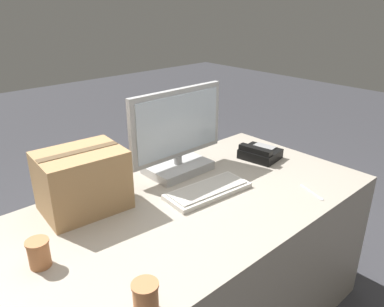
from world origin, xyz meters
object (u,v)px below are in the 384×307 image
at_px(paper_cup_right, 146,298).
at_px(spoon, 315,194).
at_px(monitor, 178,139).
at_px(desk_phone, 260,153).
at_px(cardboard_box, 82,181).
at_px(keyboard, 208,191).
at_px(paper_cup_left, 39,253).

height_order(paper_cup_right, spoon, paper_cup_right).
bearing_deg(monitor, spoon, -63.84).
bearing_deg(desk_phone, paper_cup_right, -165.96).
bearing_deg(desk_phone, cardboard_box, 161.16).
bearing_deg(keyboard, cardboard_box, 156.03).
bearing_deg(cardboard_box, spoon, -36.06).
bearing_deg(desk_phone, keyboard, -178.43).
bearing_deg(keyboard, paper_cup_right, -143.80).
bearing_deg(cardboard_box, keyboard, -28.72).
bearing_deg(monitor, cardboard_box, -179.08).
bearing_deg(cardboard_box, paper_cup_left, -140.31).
bearing_deg(spoon, monitor, -133.59).
relative_size(keyboard, desk_phone, 1.88).
xyz_separation_m(paper_cup_right, cardboard_box, (0.15, 0.65, 0.08)).
relative_size(paper_cup_left, cardboard_box, 0.28).
distance_m(desk_phone, spoon, 0.46).
distance_m(monitor, spoon, 0.71).
relative_size(monitor, cardboard_box, 1.54).
xyz_separation_m(monitor, paper_cup_left, (-0.83, -0.25, -0.13)).
distance_m(monitor, keyboard, 0.32).
height_order(paper_cup_left, spoon, paper_cup_left).
height_order(keyboard, paper_cup_right, paper_cup_right).
xyz_separation_m(paper_cup_left, paper_cup_right, (0.15, -0.41, 0.00)).
relative_size(paper_cup_left, spoon, 0.64).
bearing_deg(spoon, paper_cup_left, -87.66).
distance_m(paper_cup_right, spoon, 0.99).
distance_m(keyboard, desk_phone, 0.51).
xyz_separation_m(keyboard, cardboard_box, (-0.48, 0.26, 0.12)).
height_order(keyboard, desk_phone, desk_phone).
height_order(desk_phone, spoon, desk_phone).
bearing_deg(paper_cup_left, spoon, -17.91).
distance_m(paper_cup_left, paper_cup_right, 0.43).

